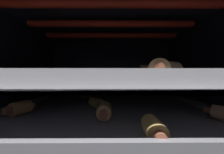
{
  "coord_description": "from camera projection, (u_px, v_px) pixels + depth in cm",
  "views": [
    {
      "loc": [
        -0.21,
        -30.04,
        20.83
      ],
      "look_at": [
        0.0,
        6.35,
        20.88
      ],
      "focal_mm": 17.21,
      "sensor_mm": 36.0,
      "label": 1
    }
  ],
  "objects": [
    {
      "name": "heating_element",
      "position": [
        112.0,
        24.0,
        0.3
      ],
      "size": [
        45.82,
        18.46,
        1.78
      ],
      "color": "maroon"
    },
    {
      "name": "oven_wall_left",
      "position": [
        7.0,
        83.0,
        0.3
      ],
      "size": [
        1.2,
        45.48,
        38.5
      ],
      "primitive_type": "cube",
      "color": "black",
      "rests_on": "ground_plane"
    },
    {
      "name": "oven_ceiling",
      "position": [
        112.0,
        12.0,
        0.3
      ],
      "size": [
        59.68,
        47.88,
        1.2
      ],
      "primitive_type": "cube",
      "color": "black"
    },
    {
      "name": "baking_tray_upper",
      "position": [
        112.0,
        79.0,
        0.3
      ],
      "size": [
        46.35,
        39.45,
        2.02
      ],
      "color": "silver",
      "rests_on": "oven_rack_upper"
    },
    {
      "name": "pig_in_blanket_upper_4",
      "position": [
        136.0,
        73.0,
        0.4
      ],
      "size": [
        5.61,
        3.96,
        3.39
      ],
      "rotation": [
        0.0,
        0.0,
        4.53
      ],
      "color": "tan",
      "rests_on": "baking_tray_upper"
    },
    {
      "name": "pig_in_blanket_upper_3",
      "position": [
        72.0,
        73.0,
        0.38
      ],
      "size": [
        5.72,
        4.7,
        3.27
      ],
      "rotation": [
        0.0,
        0.0,
        1.01
      ],
      "color": "tan",
      "rests_on": "baking_tray_upper"
    },
    {
      "name": "ground_plane",
      "position": [
        112.0,
        154.0,
        0.3
      ],
      "size": [
        59.68,
        47.88,
        1.2
      ],
      "primitive_type": "cube",
      "color": "black"
    },
    {
      "name": "pig_in_blanket_upper_1",
      "position": [
        160.0,
        69.0,
        0.16
      ],
      "size": [
        3.9,
        5.95,
        2.74
      ],
      "rotation": [
        0.0,
        0.0,
        5.88
      ],
      "color": "tan",
      "rests_on": "baking_tray_upper"
    },
    {
      "name": "pig_in_blanket_upper_6",
      "position": [
        148.0,
        72.0,
        0.23
      ],
      "size": [
        4.61,
        2.83,
        2.75
      ],
      "rotation": [
        0.0,
        0.0,
        1.6
      ],
      "color": "tan",
      "rests_on": "baking_tray_upper"
    },
    {
      "name": "oven_rack_upper",
      "position": [
        112.0,
        82.0,
        0.3
      ],
      "size": [
        54.55,
        44.58,
        0.67
      ],
      "color": "#B7B7BC"
    },
    {
      "name": "baking_tray_lower",
      "position": [
        112.0,
        106.0,
        0.3
      ],
      "size": [
        46.35,
        39.45,
        2.51
      ],
      "color": "gray",
      "rests_on": "oven_rack_lower"
    },
    {
      "name": "pig_in_blanket_lower_5",
      "position": [
        156.0,
        93.0,
        0.41
      ],
      "size": [
        4.85,
        4.82,
        3.25
      ],
      "rotation": [
        0.0,
        0.0,
        0.79
      ],
      "color": "tan",
      "rests_on": "baking_tray_lower"
    },
    {
      "name": "pig_in_blanket_lower_6",
      "position": [
        22.0,
        108.0,
        0.22
      ],
      "size": [
        3.62,
        5.61,
        2.7
      ],
      "rotation": [
        0.0,
        0.0,
        2.81
      ],
      "color": "tan",
      "rests_on": "baking_tray_lower"
    },
    {
      "name": "pig_in_blanket_lower_0",
      "position": [
        106.0,
        110.0,
        0.21
      ],
      "size": [
        2.77,
        6.07,
        2.71
      ],
      "rotation": [
        0.0,
        0.0,
        3.13
      ],
      "color": "tan",
      "rests_on": "baking_tray_lower"
    },
    {
      "name": "pig_in_blanket_lower_1",
      "position": [
        97.0,
        103.0,
        0.27
      ],
      "size": [
        4.36,
        5.21,
        2.43
      ],
      "rotation": [
        0.0,
        0.0,
        0.64
      ],
      "color": "tan",
      "rests_on": "baking_tray_lower"
    },
    {
      "name": "oven_wall_back",
      "position": [
        112.0,
        80.0,
        0.53
      ],
      "size": [
        59.68,
        1.2,
        38.5
      ],
      "primitive_type": "cube",
      "color": "black",
      "rests_on": "ground_plane"
    },
    {
      "name": "oven_rack_lower",
      "position": [
        112.0,
        110.0,
        0.3
      ],
      "size": [
        54.53,
        44.58,
        0.64
      ],
      "color": "#B7B7BC"
    },
    {
      "name": "pig_in_blanket_upper_2",
      "position": [
        85.0,
        74.0,
        0.36
      ],
      "size": [
        2.89,
        4.91,
        2.63
      ],
      "rotation": [
        0.0,
        0.0,
        3.06
      ],
      "color": "tan",
      "rests_on": "baking_tray_upper"
    },
    {
      "name": "pig_in_blanket_lower_3",
      "position": [
        155.0,
        128.0,
        0.14
      ],
      "size": [
        2.68,
        5.37,
        2.49
      ],
      "rotation": [
        0.0,
        0.0,
        3.09
      ],
      "color": "tan",
      "rests_on": "baking_tray_lower"
    },
    {
      "name": "pig_in_blanket_upper_5",
      "position": [
        169.0,
        70.0,
        0.21
      ],
      "size": [
        5.46,
        4.44,
        3.21
      ],
      "rotation": [
        0.0,
        0.0,
        5.1
      ],
      "color": "tan",
      "rests_on": "baking_tray_upper"
    },
    {
      "name": "oven_wall_right",
      "position": [
        216.0,
        83.0,
        0.3
      ],
      "size": [
        1.2,
        45.48,
        38.5
      ],
      "primitive_type": "cube",
      "color": "black",
      "rests_on": "ground_plane"
    },
    {
      "name": "pig_in_blanket_lower_2",
      "position": [
        86.0,
        94.0,
        0.4
      ],
      "size": [
        5.1,
        3.87,
        2.97
      ],
      "rotation": [
        0.0,
        0.0,
        1.91
      ],
      "color": "tan",
      "rests_on": "baking_tray_lower"
    },
    {
      "name": "pig_in_blanket_upper_0",
      "position": [
        104.0,
        73.0,
        0.4
      ],
      "size": [
        4.84,
        4.88,
        3.23
      ],
      "rotation": [
        0.0,
        0.0,
        5.56
      ],
      "color": "tan",
      "rests_on": "baking_tray_upper"
    }
  ]
}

